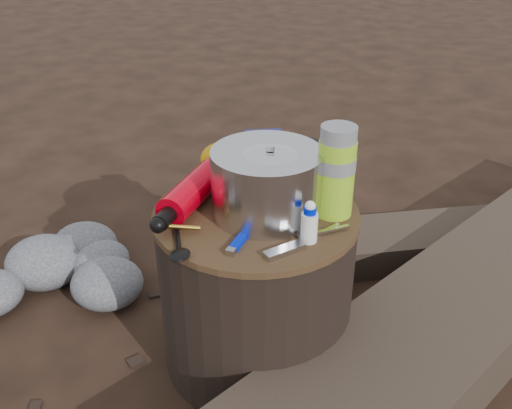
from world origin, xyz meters
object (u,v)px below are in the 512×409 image
(log_main, at_px, (481,296))
(travel_mug, at_px, (306,168))
(camping_pot, at_px, (270,183))
(thermos, at_px, (336,172))
(stump, at_px, (256,288))
(fuel_bottle, at_px, (193,191))

(log_main, xyz_separation_m, travel_mug, (-0.50, -0.19, 0.43))
(camping_pot, relative_size, thermos, 0.77)
(camping_pot, height_order, travel_mug, camping_pot)
(stump, height_order, travel_mug, travel_mug)
(stump, bearing_deg, thermos, 16.66)
(camping_pot, bearing_deg, thermos, 21.11)
(log_main, bearing_deg, stump, -121.64)
(stump, xyz_separation_m, camping_pot, (0.03, -0.00, 0.31))
(stump, distance_m, fuel_bottle, 0.31)
(log_main, relative_size, thermos, 9.86)
(fuel_bottle, xyz_separation_m, travel_mug, (0.24, 0.16, 0.03))
(camping_pot, distance_m, fuel_bottle, 0.20)
(log_main, relative_size, travel_mug, 16.98)
(thermos, xyz_separation_m, travel_mug, (-0.09, 0.09, -0.05))
(log_main, bearing_deg, fuel_bottle, -126.37)
(log_main, distance_m, travel_mug, 0.69)
(stump, distance_m, log_main, 0.70)
(fuel_bottle, bearing_deg, camping_pot, 6.03)
(log_main, xyz_separation_m, thermos, (-0.41, -0.29, 0.48))
(travel_mug, bearing_deg, log_main, 21.08)
(fuel_bottle, distance_m, travel_mug, 0.29)
(stump, distance_m, travel_mug, 0.34)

